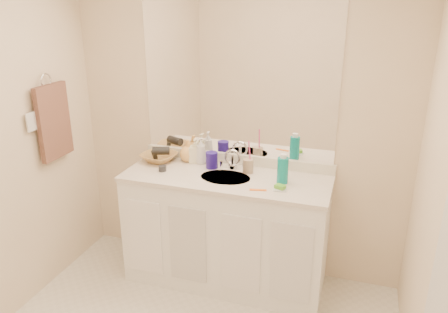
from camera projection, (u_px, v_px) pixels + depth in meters
name	position (u px, v px, depth m)	size (l,w,h in m)	color
wall_back	(237.00, 124.00, 3.32)	(2.60, 0.02, 2.40)	beige
vanity_cabinet	(226.00, 231.00, 3.34)	(1.50, 0.55, 0.85)	white
countertop	(226.00, 178.00, 3.19)	(1.52, 0.57, 0.03)	silver
backsplash	(236.00, 159.00, 3.41)	(1.52, 0.03, 0.08)	white
sink_basin	(225.00, 179.00, 3.17)	(0.37, 0.37, 0.02)	beige
faucet	(233.00, 162.00, 3.31)	(0.02, 0.02, 0.11)	silver
mirror	(238.00, 77.00, 3.19)	(1.48, 0.01, 1.20)	white
blue_mug	(212.00, 160.00, 3.32)	(0.09, 0.09, 0.12)	navy
tan_cup	(248.00, 166.00, 3.23)	(0.08, 0.08, 0.11)	tan
toothbrush	(250.00, 154.00, 3.20)	(0.01, 0.01, 0.20)	#EB3E8A
mouthwash_bottle	(283.00, 170.00, 3.05)	(0.08, 0.08, 0.19)	#0B8B8A
soap_dish	(280.00, 189.00, 2.96)	(0.09, 0.07, 0.01)	white
green_soap	(280.00, 187.00, 2.95)	(0.07, 0.05, 0.02)	#5FB92D
orange_comb	(258.00, 190.00, 2.95)	(0.12, 0.02, 0.00)	orange
dark_jar	(162.00, 168.00, 3.28)	(0.06, 0.06, 0.04)	#27282D
soap_bottle_white	(201.00, 151.00, 3.39)	(0.08, 0.08, 0.21)	white
soap_bottle_cream	(195.00, 151.00, 3.42)	(0.09, 0.09, 0.19)	#F6F2C9
soap_bottle_yellow	(188.00, 150.00, 3.45)	(0.14, 0.14, 0.18)	#F1B55E
wicker_basket	(159.00, 157.00, 3.47)	(0.27, 0.27, 0.07)	#A77C43
hair_dryer	(161.00, 151.00, 3.44)	(0.07, 0.07, 0.13)	black
towel_ring	(46.00, 81.00, 3.10)	(0.11, 0.11, 0.01)	silver
hand_towel	(54.00, 122.00, 3.20)	(0.04, 0.32, 0.55)	#4B3028
switch_plate	(31.00, 122.00, 3.01)	(0.01, 0.09, 0.13)	white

